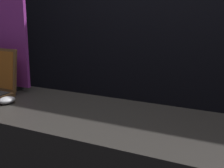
{
  "coord_description": "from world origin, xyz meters",
  "views": [
    {
      "loc": [
        0.62,
        -0.87,
        1.32
      ],
      "look_at": [
        0.02,
        0.28,
        1.01
      ],
      "focal_mm": 50.0,
      "sensor_mm": 36.0,
      "label": 1
    }
  ],
  "objects": [
    {
      "name": "mouse_front",
      "position": [
        -0.55,
        0.22,
        0.88
      ],
      "size": [
        0.07,
        0.09,
        0.04
      ],
      "color": "#B2B2B7",
      "rests_on": "display_counter"
    },
    {
      "name": "promo_stand_front",
      "position": [
        -0.78,
        0.45,
        1.11
      ],
      "size": [
        0.34,
        0.07,
        0.52
      ],
      "color": "black",
      "rests_on": "display_counter"
    }
  ]
}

